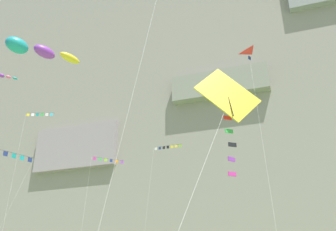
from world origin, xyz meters
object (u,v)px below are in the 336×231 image
(kite_windsock_mid_right, at_px, (14,45))
(kite_windsock_mid_center, at_px, (1,77))
(kite_delta_upper_right, at_px, (253,66))
(kite_banner_upper_left, at_px, (164,163))
(kite_banner_low_center, at_px, (103,176))
(kite_diamond_far_right, at_px, (227,98))
(kite_banner_low_left, at_px, (35,128))
(kite_banner_near_cliff, at_px, (12,161))

(kite_windsock_mid_right, xyz_separation_m, kite_windsock_mid_center, (-16.10, 15.84, 10.74))
(kite_windsock_mid_right, bearing_deg, kite_delta_upper_right, 62.64)
(kite_windsock_mid_right, relative_size, kite_banner_upper_left, 0.69)
(kite_delta_upper_right, distance_m, kite_banner_low_center, 20.33)
(kite_diamond_far_right, height_order, kite_banner_low_left, kite_banner_low_left)
(kite_windsock_mid_right, relative_size, kite_delta_upper_right, 0.62)
(kite_delta_upper_right, distance_m, kite_windsock_mid_center, 25.69)
(kite_banner_low_center, height_order, kite_banner_upper_left, kite_banner_upper_left)
(kite_banner_near_cliff, xyz_separation_m, kite_delta_upper_right, (28.55, -5.27, 3.84))
(kite_banner_near_cliff, distance_m, kite_banner_low_left, 6.51)
(kite_delta_upper_right, relative_size, kite_banner_low_center, 1.27)
(kite_delta_upper_right, bearing_deg, kite_windsock_mid_right, -117.36)
(kite_delta_upper_right, xyz_separation_m, kite_banner_upper_left, (-12.38, 12.04, -3.67))
(kite_diamond_far_right, relative_size, kite_banner_upper_left, 0.54)
(kite_delta_upper_right, distance_m, kite_banner_upper_left, 17.66)
(kite_diamond_far_right, distance_m, kite_delta_upper_right, 20.74)
(kite_banner_near_cliff, height_order, kite_banner_upper_left, kite_banner_upper_left)
(kite_banner_low_left, bearing_deg, kite_banner_near_cliff, -86.55)
(kite_windsock_mid_right, height_order, kite_banner_low_left, kite_banner_low_left)
(kite_diamond_far_right, relative_size, kite_delta_upper_right, 0.49)
(kite_windsock_mid_right, relative_size, kite_windsock_mid_center, 0.57)
(kite_banner_near_cliff, distance_m, kite_banner_low_center, 11.11)
(kite_banner_low_left, relative_size, kite_banner_upper_left, 1.27)
(kite_windsock_mid_right, xyz_separation_m, kite_delta_upper_right, (9.37, 18.10, 8.25))
(kite_banner_upper_left, height_order, kite_windsock_mid_center, kite_windsock_mid_center)
(kite_windsock_mid_right, height_order, kite_banner_near_cliff, kite_banner_near_cliff)
(kite_banner_low_center, height_order, kite_banner_low_left, kite_banner_low_left)
(kite_banner_near_cliff, height_order, kite_windsock_mid_center, kite_windsock_mid_center)
(kite_banner_near_cliff, distance_m, kite_banner_upper_left, 17.53)
(kite_banner_near_cliff, relative_size, kite_delta_upper_right, 0.83)
(kite_banner_near_cliff, bearing_deg, kite_banner_low_center, 12.14)
(kite_windsock_mid_center, bearing_deg, kite_delta_upper_right, 5.08)
(kite_diamond_far_right, bearing_deg, kite_windsock_mid_center, 150.12)
(kite_diamond_far_right, bearing_deg, kite_banner_low_left, 138.49)
(kite_banner_upper_left, bearing_deg, kite_windsock_mid_right, -84.29)
(kite_windsock_mid_right, xyz_separation_m, kite_banner_low_left, (-19.38, 26.65, 10.04))
(kite_diamond_far_right, xyz_separation_m, kite_delta_upper_right, (-0.00, 16.89, 12.03))
(kite_banner_low_left, height_order, kite_windsock_mid_center, kite_banner_low_left)
(kite_windsock_mid_right, bearing_deg, kite_banner_upper_left, 95.71)
(kite_diamond_far_right, relative_size, kite_banner_near_cliff, 0.59)
(kite_banner_low_left, bearing_deg, kite_delta_upper_right, -16.56)
(kite_banner_near_cliff, bearing_deg, kite_diamond_far_right, -37.82)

